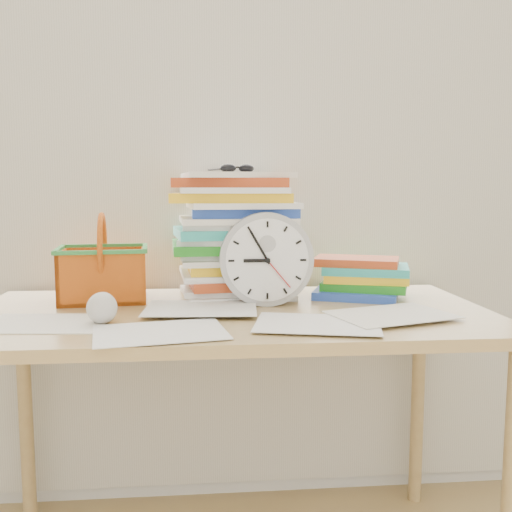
{
  "coord_description": "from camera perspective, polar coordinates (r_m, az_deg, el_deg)",
  "views": [
    {
      "loc": [
        -0.07,
        0.08,
        1.08
      ],
      "look_at": [
        0.07,
        1.6,
        0.9
      ],
      "focal_mm": 40.0,
      "sensor_mm": 36.0,
      "label": 1
    }
  ],
  "objects": [
    {
      "name": "paper_stack",
      "position": [
        1.74,
        -1.95,
        2.13
      ],
      "size": [
        0.38,
        0.31,
        0.37
      ],
      "primitive_type": null,
      "rotation": [
        0.0,
        0.0,
        0.02
      ],
      "color": "white",
      "rests_on": "desk"
    },
    {
      "name": "crumpled_ball",
      "position": [
        1.45,
        -15.17,
        -5.01
      ],
      "size": [
        0.08,
        0.08,
        0.08
      ],
      "primitive_type": "sphere",
      "color": "silver",
      "rests_on": "desk"
    },
    {
      "name": "clock",
      "position": [
        1.6,
        1.03,
        -0.31
      ],
      "size": [
        0.26,
        0.05,
        0.26
      ],
      "primitive_type": "cylinder",
      "rotation": [
        1.57,
        0.0,
        0.0
      ],
      "color": "#AAAAAB",
      "rests_on": "desk"
    },
    {
      "name": "scattered_papers",
      "position": [
        1.55,
        -2.49,
        -5.21
      ],
      "size": [
        1.26,
        0.42,
        0.02
      ],
      "primitive_type": null,
      "color": "white",
      "rests_on": "desk"
    },
    {
      "name": "basket",
      "position": [
        1.72,
        -15.07,
        -0.2
      ],
      "size": [
        0.27,
        0.22,
        0.25
      ],
      "primitive_type": null,
      "rotation": [
        0.0,
        0.0,
        0.1
      ],
      "color": "orange",
      "rests_on": "desk"
    },
    {
      "name": "curtain",
      "position": [
        1.91,
        -3.12,
        13.41
      ],
      "size": [
        2.4,
        0.01,
        2.5
      ],
      "primitive_type": "cube",
      "color": "beige",
      "rests_on": "room_shell"
    },
    {
      "name": "desk",
      "position": [
        1.57,
        -2.48,
        -8.09
      ],
      "size": [
        1.4,
        0.7,
        0.75
      ],
      "color": "#A6854E",
      "rests_on": "ground"
    },
    {
      "name": "sunglasses",
      "position": [
        1.75,
        -1.89,
        8.76
      ],
      "size": [
        0.15,
        0.14,
        0.03
      ],
      "primitive_type": null,
      "rotation": [
        0.0,
        0.0,
        0.38
      ],
      "color": "black",
      "rests_on": "paper_stack"
    },
    {
      "name": "book_stack",
      "position": [
        1.77,
        10.52,
        -2.1
      ],
      "size": [
        0.34,
        0.3,
        0.12
      ],
      "primitive_type": null,
      "rotation": [
        0.0,
        0.0,
        -0.37
      ],
      "color": "white",
      "rests_on": "desk"
    }
  ]
}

